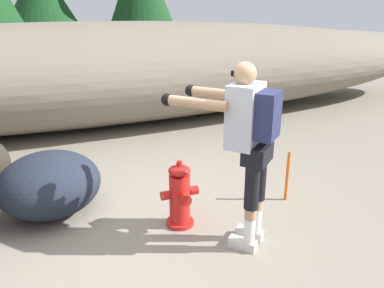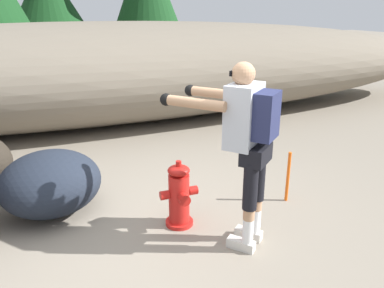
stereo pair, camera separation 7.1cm
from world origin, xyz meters
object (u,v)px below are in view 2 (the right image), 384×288
utility_worker (245,134)px  boulder_large (51,183)px  fire_hydrant (179,196)px  survey_stake (288,177)px

utility_worker → boulder_large: size_ratio=1.58×
fire_hydrant → survey_stake: fire_hydrant is taller
utility_worker → fire_hydrant: bearing=0.3°
fire_hydrant → boulder_large: size_ratio=0.65×
utility_worker → survey_stake: size_ratio=2.84×
fire_hydrant → utility_worker: (0.44, -0.51, 0.77)m
utility_worker → boulder_large: bearing=11.7°
boulder_large → fire_hydrant: bearing=-32.1°
survey_stake → utility_worker: bearing=-148.2°
fire_hydrant → boulder_large: 1.42m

